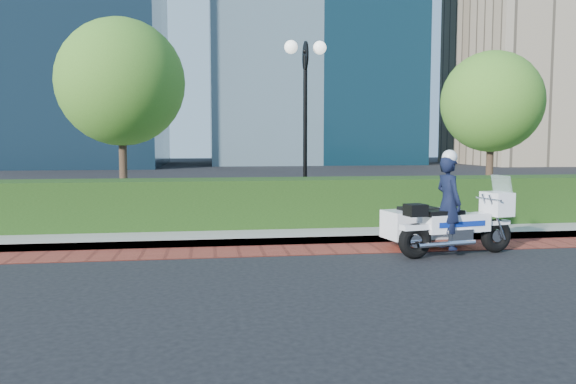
{
  "coord_description": "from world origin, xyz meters",
  "views": [
    {
      "loc": [
        -1.36,
        -8.3,
        1.94
      ],
      "look_at": [
        0.13,
        2.07,
        1.0
      ],
      "focal_mm": 35.0,
      "sensor_mm": 36.0,
      "label": 1
    }
  ],
  "objects": [
    {
      "name": "lamppost",
      "position": [
        1.0,
        5.2,
        2.96
      ],
      "size": [
        1.02,
        0.7,
        4.21
      ],
      "color": "black",
      "rests_on": "sidewalk"
    },
    {
      "name": "police_motorcycle",
      "position": [
        2.68,
        0.93,
        0.62
      ],
      "size": [
        2.23,
        1.6,
        1.81
      ],
      "rotation": [
        0.0,
        0.0,
        0.19
      ],
      "color": "black",
      "rests_on": "ground"
    },
    {
      "name": "hedge_main",
      "position": [
        0.0,
        3.6,
        0.65
      ],
      "size": [
        18.0,
        1.2,
        1.0
      ],
      "primitive_type": "cube",
      "color": "black",
      "rests_on": "sidewalk"
    },
    {
      "name": "tower_right",
      "position": [
        28.0,
        38.0,
        14.0
      ],
      "size": [
        14.0,
        12.0,
        28.0
      ],
      "primitive_type": "cube",
      "color": "gray",
      "rests_on": "ground"
    },
    {
      "name": "tree_c",
      "position": [
        6.5,
        6.5,
        3.05
      ],
      "size": [
        2.8,
        2.8,
        4.3
      ],
      "color": "#332319",
      "rests_on": "sidewalk"
    },
    {
      "name": "tree_b",
      "position": [
        -3.5,
        6.5,
        3.43
      ],
      "size": [
        3.2,
        3.2,
        4.89
      ],
      "color": "#332319",
      "rests_on": "sidewalk"
    },
    {
      "name": "brick_strip",
      "position": [
        0.0,
        1.5,
        0.01
      ],
      "size": [
        60.0,
        1.0,
        0.01
      ],
      "primitive_type": "cube",
      "color": "maroon",
      "rests_on": "ground"
    },
    {
      "name": "sidewalk",
      "position": [
        0.0,
        6.0,
        0.07
      ],
      "size": [
        60.0,
        8.0,
        0.15
      ],
      "primitive_type": "cube",
      "color": "gray",
      "rests_on": "ground"
    },
    {
      "name": "ground",
      "position": [
        0.0,
        0.0,
        0.0
      ],
      "size": [
        120.0,
        120.0,
        0.0
      ],
      "primitive_type": "plane",
      "color": "black",
      "rests_on": "ground"
    }
  ]
}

